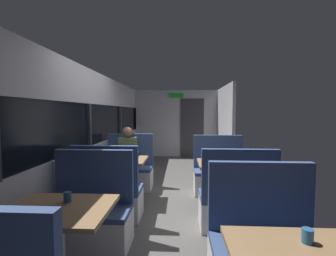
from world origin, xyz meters
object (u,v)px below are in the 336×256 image
object	(u,v)px
bench_rear_aisle_facing_entry	(219,176)
seated_passenger	(128,163)
bench_front_aisle_facing_entry	(265,253)
dining_table_near_window	(58,219)
dining_table_rear_aisle	(226,169)
bench_near_window_facing_entry	(90,218)
coffee_cup_primary	(67,197)
dining_table_mid_window	(120,165)
bench_rear_aisle_facing_end	(236,205)
coffee_cup_secondary	(308,236)
bench_mid_window_facing_end	(108,197)
bench_mid_window_facing_entry	(129,172)

from	to	relation	value
bench_rear_aisle_facing_entry	seated_passenger	bearing A→B (deg)	175.92
bench_front_aisle_facing_entry	bench_rear_aisle_facing_entry	world-z (taller)	same
dining_table_near_window	dining_table_rear_aisle	xyz separation A→B (m)	(1.79, 1.88, 0.00)
bench_near_window_facing_entry	coffee_cup_primary	size ratio (longest dim) A/B	12.22
coffee_cup_primary	bench_near_window_facing_entry	bearing A→B (deg)	92.21
bench_front_aisle_facing_entry	bench_near_window_facing_entry	bearing A→B (deg)	161.47
dining_table_mid_window	bench_rear_aisle_facing_end	distance (m)	2.03
coffee_cup_secondary	dining_table_rear_aisle	bearing A→B (deg)	91.39
bench_mid_window_facing_end	coffee_cup_secondary	distance (m)	2.64
dining_table_rear_aisle	coffee_cup_secondary	size ratio (longest dim) A/B	10.00
dining_table_rear_aisle	bench_rear_aisle_facing_entry	world-z (taller)	bench_rear_aisle_facing_entry
dining_table_mid_window	coffee_cup_primary	bearing A→B (deg)	-89.36
bench_front_aisle_facing_entry	bench_rear_aisle_facing_end	distance (m)	1.09
bench_rear_aisle_facing_end	coffee_cup_secondary	bearing A→B (deg)	-88.02
dining_table_near_window	bench_front_aisle_facing_entry	world-z (taller)	bench_front_aisle_facing_entry
dining_table_rear_aisle	bench_rear_aisle_facing_end	bearing A→B (deg)	-90.00
bench_mid_window_facing_entry	bench_rear_aisle_facing_end	bearing A→B (deg)	-41.77
dining_table_near_window	bench_rear_aisle_facing_end	xyz separation A→B (m)	(1.79, 1.18, -0.31)
bench_mid_window_facing_entry	bench_rear_aisle_facing_end	distance (m)	2.40
seated_passenger	coffee_cup_secondary	size ratio (longest dim) A/B	14.00
bench_rear_aisle_facing_entry	dining_table_near_window	bearing A→B (deg)	-124.72
bench_front_aisle_facing_entry	dining_table_mid_window	bearing A→B (deg)	132.05
bench_front_aisle_facing_entry	coffee_cup_primary	world-z (taller)	bench_front_aisle_facing_entry
bench_front_aisle_facing_entry	coffee_cup_primary	xyz separation A→B (m)	(-1.77, 0.03, 0.46)
bench_mid_window_facing_end	bench_mid_window_facing_entry	xyz separation A→B (m)	(0.00, 1.40, 0.00)
bench_mid_window_facing_entry	coffee_cup_secondary	distance (m)	3.75
bench_mid_window_facing_entry	bench_rear_aisle_facing_entry	size ratio (longest dim) A/B	1.00
dining_table_rear_aisle	bench_rear_aisle_facing_end	world-z (taller)	bench_rear_aisle_facing_end
bench_near_window_facing_entry	coffee_cup_primary	xyz separation A→B (m)	(0.02, -0.57, 0.46)
dining_table_rear_aisle	coffee_cup_primary	world-z (taller)	coffee_cup_primary
dining_table_near_window	dining_table_rear_aisle	world-z (taller)	same
dining_table_mid_window	coffee_cup_secondary	size ratio (longest dim) A/B	10.00
seated_passenger	coffee_cup_secondary	xyz separation A→B (m)	(1.85, -3.16, 0.25)
bench_mid_window_facing_end	bench_front_aisle_facing_entry	world-z (taller)	same
bench_rear_aisle_facing_entry	coffee_cup_primary	distance (m)	3.06
bench_near_window_facing_entry	bench_rear_aisle_facing_entry	xyz separation A→B (m)	(1.79, 1.88, 0.00)
dining_table_rear_aisle	bench_front_aisle_facing_entry	bearing A→B (deg)	-90.00
dining_table_mid_window	coffee_cup_primary	world-z (taller)	coffee_cup_primary
dining_table_near_window	bench_rear_aisle_facing_entry	world-z (taller)	bench_rear_aisle_facing_entry
bench_front_aisle_facing_entry	seated_passenger	xyz separation A→B (m)	(-1.79, 2.61, 0.21)
coffee_cup_secondary	bench_near_window_facing_entry	bearing A→B (deg)	148.13
bench_rear_aisle_facing_end	bench_rear_aisle_facing_entry	xyz separation A→B (m)	(0.00, 1.40, 0.00)
dining_table_near_window	seated_passenger	size ratio (longest dim) A/B	0.71
dining_table_mid_window	bench_mid_window_facing_end	distance (m)	0.77
bench_near_window_facing_entry	bench_front_aisle_facing_entry	distance (m)	1.89
seated_passenger	bench_rear_aisle_facing_entry	bearing A→B (deg)	-4.08
dining_table_mid_window	bench_mid_window_facing_end	bearing A→B (deg)	-90.00
dining_table_near_window	dining_table_mid_window	xyz separation A→B (m)	(0.00, 2.08, 0.00)
seated_passenger	coffee_cup_secondary	bearing A→B (deg)	-59.70
bench_mid_window_facing_end	dining_table_rear_aisle	distance (m)	1.88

